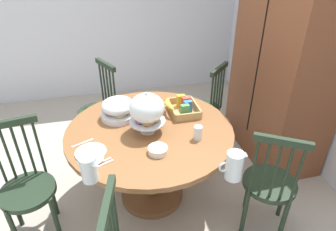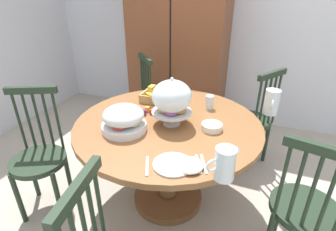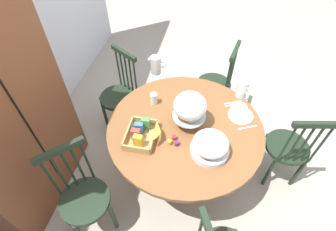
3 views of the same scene
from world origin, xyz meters
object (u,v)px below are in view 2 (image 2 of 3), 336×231
at_px(windsor_chair_by_cabinet, 39,159).
at_px(windsor_chair_host_seat, 251,121).
at_px(pastry_stand_with_dome, 172,98).
at_px(windsor_chair_far_side, 305,211).
at_px(china_plate_large, 173,164).
at_px(windsor_chair_near_window, 135,106).
at_px(china_plate_small, 189,165).
at_px(wooden_armoire, 179,45).
at_px(cereal_bowl, 212,127).
at_px(fruit_platter_covered, 124,119).
at_px(orange_juice_pitcher, 224,165).
at_px(drinking_glass, 210,102).
at_px(cereal_basket, 161,96).
at_px(milk_pitcher, 271,103).
at_px(dining_table, 168,144).

bearing_deg(windsor_chair_by_cabinet, windsor_chair_host_seat, 40.30).
bearing_deg(pastry_stand_with_dome, windsor_chair_far_side, -13.30).
xyz_separation_m(windsor_chair_by_cabinet, china_plate_large, (1.09, -0.06, 0.29)).
bearing_deg(windsor_chair_near_window, windsor_chair_by_cabinet, -101.32).
bearing_deg(china_plate_small, windsor_chair_by_cabinet, 177.65).
relative_size(wooden_armoire, china_plate_large, 8.91).
bearing_deg(windsor_chair_far_side, cereal_bowl, 159.18).
xyz_separation_m(windsor_chair_far_side, china_plate_large, (-0.73, -0.23, 0.29)).
bearing_deg(fruit_platter_covered, orange_juice_pitcher, -18.84).
distance_m(windsor_chair_by_cabinet, windsor_chair_host_seat, 1.86).
bearing_deg(windsor_chair_by_cabinet, drinking_glass, 33.32).
distance_m(wooden_armoire, china_plate_large, 1.98).
bearing_deg(china_plate_small, cereal_basket, 122.23).
relative_size(windsor_chair_far_side, milk_pitcher, 5.12).
relative_size(wooden_armoire, china_plate_small, 13.07).
bearing_deg(windsor_chair_by_cabinet, cereal_basket, 46.28).
relative_size(dining_table, cereal_basket, 4.21).
xyz_separation_m(windsor_chair_near_window, cereal_bowl, (0.98, -0.71, 0.31)).
bearing_deg(windsor_chair_host_seat, orange_juice_pitcher, -92.49).
height_order(windsor_chair_near_window, fruit_platter_covered, windsor_chair_near_window).
distance_m(windsor_chair_far_side, windsor_chair_host_seat, 1.11).
relative_size(milk_pitcher, drinking_glass, 1.73).
xyz_separation_m(orange_juice_pitcher, cereal_basket, (-0.67, 0.79, -0.03)).
relative_size(dining_table, windsor_chair_far_side, 1.37).
xyz_separation_m(pastry_stand_with_dome, milk_pitcher, (0.64, 0.43, -0.11)).
relative_size(windsor_chair_far_side, orange_juice_pitcher, 5.51).
xyz_separation_m(fruit_platter_covered, milk_pitcher, (0.90, 0.63, 0.00)).
bearing_deg(cereal_basket, wooden_armoire, 101.69).
bearing_deg(orange_juice_pitcher, drinking_glass, 108.20).
bearing_deg(wooden_armoire, dining_table, -73.63).
height_order(windsor_chair_host_seat, cereal_basket, windsor_chair_host_seat).
xyz_separation_m(windsor_chair_by_cabinet, pastry_stand_with_dome, (0.92, 0.38, 0.48)).
relative_size(windsor_chair_far_side, drinking_glass, 8.86).
height_order(pastry_stand_with_dome, china_plate_small, pastry_stand_with_dome).
relative_size(pastry_stand_with_dome, china_plate_small, 2.29).
height_order(milk_pitcher, cereal_bowl, milk_pitcher).
distance_m(orange_juice_pitcher, cereal_basket, 1.04).
height_order(pastry_stand_with_dome, cereal_bowl, pastry_stand_with_dome).
xyz_separation_m(dining_table, windsor_chair_near_window, (-0.66, 0.71, -0.10)).
bearing_deg(windsor_chair_by_cabinet, pastry_stand_with_dome, 22.35).
relative_size(windsor_chair_near_window, china_plate_small, 6.50).
xyz_separation_m(china_plate_small, drinking_glass, (-0.07, 0.77, 0.04)).
bearing_deg(cereal_bowl, windsor_chair_far_side, -20.82).
bearing_deg(china_plate_large, pastry_stand_with_dome, 111.45).
bearing_deg(fruit_platter_covered, milk_pitcher, 34.88).
relative_size(windsor_chair_far_side, fruit_platter_covered, 3.25).
distance_m(windsor_chair_near_window, windsor_chair_far_side, 1.85).
bearing_deg(cereal_bowl, windsor_chair_near_window, 144.10).
relative_size(dining_table, pastry_stand_with_dome, 3.87).
bearing_deg(cereal_basket, dining_table, -59.79).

